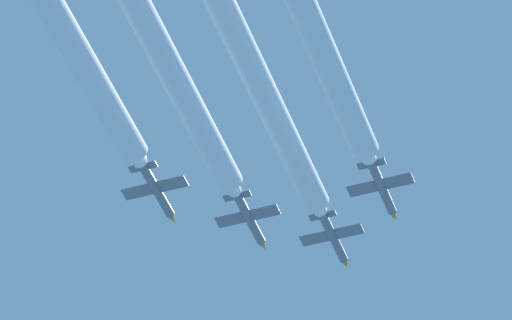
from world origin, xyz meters
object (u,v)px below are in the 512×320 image
Objects in this scene: jet_left_wingman at (250,219)px; jet_outer_left at (157,191)px; jet_lead at (334,238)px; jet_right_wingman at (382,188)px.

jet_left_wingman reaches higher than jet_outer_left.
jet_lead reaches higher than jet_right_wingman.
jet_left_wingman is at bearing 177.41° from jet_right_wingman.
jet_right_wingman is at bearing 18.92° from jet_outer_left.
jet_left_wingman is 12.37m from jet_outer_left.
jet_lead is 11.25m from jet_left_wingman.
jet_left_wingman reaches higher than jet_right_wingman.
jet_lead is 23.60m from jet_outer_left.
jet_left_wingman is 16.59m from jet_right_wingman.
jet_right_wingman is at bearing -2.59° from jet_left_wingman.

